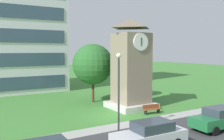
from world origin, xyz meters
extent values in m
plane|color=#3D7A33|center=(0.00, 0.00, 0.00)|extent=(160.00, 160.00, 0.00)
cube|color=#38383A|center=(0.00, -7.10, 0.00)|extent=(120.00, 7.20, 0.01)
cube|color=#9E9E99|center=(0.00, -2.70, 0.00)|extent=(120.00, 1.60, 0.01)
cube|color=#384C60|center=(-7.11, 16.05, 1.60)|extent=(17.16, 0.10, 1.80)
cube|color=#384C60|center=(-7.11, 16.05, 4.80)|extent=(17.16, 0.10, 1.80)
cube|color=#384C60|center=(-7.11, 16.05, 8.00)|extent=(17.16, 0.10, 1.80)
cube|color=#384C60|center=(-7.11, 16.05, 11.20)|extent=(17.16, 0.10, 1.80)
cube|color=gray|center=(3.43, 2.11, 3.92)|extent=(3.15, 3.15, 7.84)
cube|color=beige|center=(3.43, 2.11, 0.30)|extent=(4.25, 4.25, 0.60)
pyramid|color=#6A5D4D|center=(3.43, 2.11, 8.85)|extent=(3.46, 3.46, 1.01)
cylinder|color=white|center=(3.43, 0.48, 6.90)|extent=(1.73, 0.12, 1.73)
cylinder|color=white|center=(5.07, 2.11, 6.90)|extent=(0.12, 1.73, 1.73)
cube|color=black|center=(3.43, 0.41, 7.06)|extent=(0.08, 0.07, 0.52)
cube|color=black|center=(3.43, 0.40, 6.90)|extent=(0.06, 0.03, 0.78)
cube|color=brown|center=(3.71, -1.00, 0.45)|extent=(1.85, 0.71, 0.06)
cube|color=brown|center=(3.74, -0.78, 0.68)|extent=(1.79, 0.29, 0.40)
cube|color=black|center=(3.00, -0.91, 0.23)|extent=(0.14, 0.44, 0.45)
cube|color=black|center=(4.42, -1.10, 0.23)|extent=(0.14, 0.44, 0.45)
cylinder|color=#333338|center=(-2.11, -4.10, 2.76)|extent=(0.14, 0.14, 5.53)
sphere|color=#F2EFCC|center=(-2.11, -4.10, 5.71)|extent=(0.36, 0.36, 0.36)
cylinder|color=#513823|center=(1.43, 6.94, 1.40)|extent=(0.31, 0.31, 2.80)
sphere|color=#286329|center=(1.43, 6.94, 4.46)|extent=(4.74, 4.74, 4.74)
cylinder|color=#513823|center=(6.12, 7.22, 1.34)|extent=(0.30, 0.30, 2.69)
sphere|color=#29611B|center=(6.12, 7.22, 3.83)|extent=(3.25, 3.25, 3.25)
cube|color=silver|center=(-2.14, -7.63, 0.71)|extent=(4.85, 2.01, 0.76)
cube|color=#2D3842|center=(-1.90, -7.64, 1.39)|extent=(2.45, 1.70, 0.60)
cylinder|color=black|center=(-0.62, -6.80, 0.33)|extent=(0.67, 0.25, 0.66)
cube|color=#1E6B38|center=(4.89, -7.39, 0.71)|extent=(4.66, 2.06, 0.76)
cube|color=#2D3842|center=(5.12, -7.40, 1.39)|extent=(2.36, 1.74, 0.60)
cylinder|color=black|center=(3.44, -8.25, 0.33)|extent=(0.67, 0.25, 0.66)
cylinder|color=black|center=(3.51, -6.41, 0.33)|extent=(0.67, 0.25, 0.66)
cylinder|color=black|center=(6.35, -6.52, 0.33)|extent=(0.67, 0.25, 0.66)
camera|label=1|loc=(-12.24, -19.76, 6.11)|focal=41.38mm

